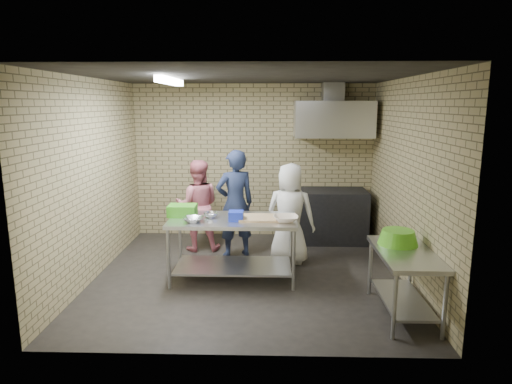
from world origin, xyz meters
TOP-DOWN VIEW (x-y plane):
  - floor at (0.00, 0.00)m, footprint 4.20×4.20m
  - ceiling at (0.00, 0.00)m, footprint 4.20×4.20m
  - back_wall at (0.00, 2.00)m, footprint 4.20×0.06m
  - front_wall at (0.00, -2.00)m, footprint 4.20×0.06m
  - left_wall at (-2.10, 0.00)m, footprint 0.06×4.00m
  - right_wall at (2.10, 0.00)m, footprint 0.06×4.00m
  - prep_table at (-0.20, -0.10)m, footprint 1.70×0.85m
  - side_counter at (1.80, -1.10)m, footprint 0.60×1.20m
  - stove at (1.35, 1.65)m, footprint 1.20×0.70m
  - range_hood at (1.35, 1.70)m, footprint 1.30×0.60m
  - hood_duct at (1.35, 1.85)m, footprint 0.35×0.30m
  - wall_shelf at (1.65, 1.89)m, footprint 0.80×0.20m
  - fluorescent_fixture at (-1.00, 0.00)m, footprint 0.10×1.25m
  - green_crate at (-0.90, 0.02)m, footprint 0.38×0.28m
  - blue_tub at (-0.15, -0.20)m, footprint 0.19×0.19m
  - cutting_board at (0.15, -0.12)m, footprint 0.52×0.40m
  - mixing_bowl_a at (-0.70, -0.30)m, footprint 0.27×0.27m
  - mixing_bowl_b at (-0.50, -0.05)m, footprint 0.21×0.21m
  - ceramic_bowl at (0.50, -0.25)m, footprint 0.34×0.34m
  - green_basin at (1.78, -0.85)m, footprint 0.46×0.46m
  - bottle_red at (1.40, 1.89)m, footprint 0.07×0.07m
  - bottle_green at (1.80, 1.89)m, footprint 0.06×0.06m
  - man_navy at (-0.24, 0.84)m, footprint 0.72×0.61m
  - woman_pink at (-0.87, 1.12)m, footprint 0.78×0.63m
  - woman_white at (0.59, 0.56)m, footprint 0.82×0.63m

SIDE VIEW (x-z plane):
  - floor at x=0.00m, z-range 0.00..0.00m
  - side_counter at x=1.80m, z-range 0.00..0.75m
  - prep_table at x=-0.20m, z-range 0.00..0.85m
  - stove at x=1.35m, z-range 0.00..0.90m
  - woman_pink at x=-0.87m, z-range 0.00..1.48m
  - woman_white at x=0.59m, z-range 0.00..1.51m
  - green_basin at x=1.78m, z-range 0.75..0.92m
  - man_navy at x=-0.24m, z-range 0.00..1.67m
  - cutting_board at x=0.15m, z-range 0.85..0.88m
  - mixing_bowl_b at x=-0.50m, z-range 0.85..0.91m
  - mixing_bowl_a at x=-0.70m, z-range 0.85..0.91m
  - ceramic_bowl at x=0.50m, z-range 0.85..0.93m
  - blue_tub at x=-0.15m, z-range 0.85..0.97m
  - green_crate at x=-0.90m, z-range 0.85..1.00m
  - back_wall at x=0.00m, z-range 0.00..2.70m
  - front_wall at x=0.00m, z-range 0.00..2.70m
  - left_wall at x=-2.10m, z-range 0.00..2.70m
  - right_wall at x=2.10m, z-range 0.00..2.70m
  - wall_shelf at x=1.65m, z-range 1.90..1.94m
  - bottle_green at x=1.80m, z-range 1.94..2.09m
  - bottle_red at x=1.40m, z-range 1.94..2.12m
  - range_hood at x=1.35m, z-range 1.80..2.40m
  - hood_duct at x=1.35m, z-range 2.40..2.70m
  - fluorescent_fixture at x=-1.00m, z-range 2.60..2.68m
  - ceiling at x=0.00m, z-range 2.70..2.70m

